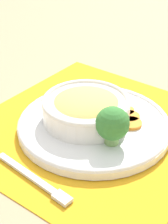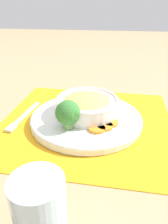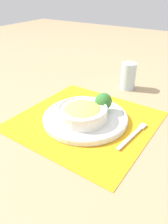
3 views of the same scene
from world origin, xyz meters
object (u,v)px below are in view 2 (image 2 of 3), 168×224
water_glass (41,220)px  fork (21,118)px  bowl (86,104)px  broccoli_floret (68,113)px

water_glass → fork: (0.18, -0.35, -0.05)m
bowl → broccoli_floret: 0.10m
broccoli_floret → fork: (0.15, -0.05, -0.06)m
bowl → broccoli_floret: (0.03, 0.09, 0.01)m
broccoli_floret → fork: bearing=-18.6°
water_glass → bowl: bearing=-91.7°
bowl → water_glass: 0.38m
fork → broccoli_floret: bearing=168.6°
fork → water_glass: bearing=124.2°
bowl → water_glass: size_ratio=1.43×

